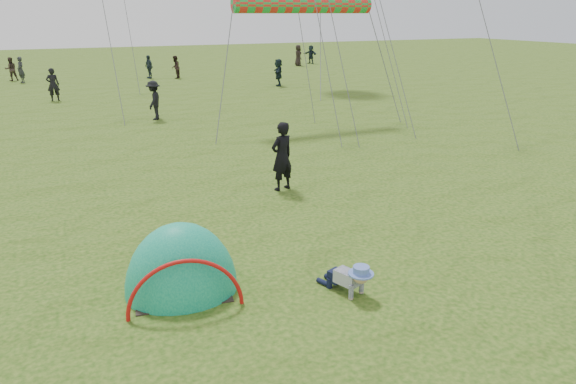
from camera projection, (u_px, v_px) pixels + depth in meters
name	position (u px, v px, depth m)	size (l,w,h in m)	color
ground	(339.00, 312.00, 8.07)	(140.00, 140.00, 0.00)	#1A400C
crawling_toddler	(350.00, 277.00, 8.52)	(0.53, 0.76, 0.59)	black
popup_tent	(183.00, 290.00, 8.69)	(1.88, 1.55, 2.43)	#048269
standing_adult	(282.00, 156.00, 13.35)	(0.66, 0.44, 1.82)	black
crowd_person_0	(21.00, 70.00, 34.19)	(0.62, 0.41, 1.70)	#28292E
crowd_person_1	(175.00, 67.00, 36.49)	(0.77, 0.60, 1.58)	black
crowd_person_5	(278.00, 72.00, 32.69)	(1.57, 0.50, 1.69)	black
crowd_person_10	(298.00, 55.00, 45.14)	(0.88, 0.57, 1.79)	black
crowd_person_11	(311.00, 54.00, 47.17)	(1.53, 0.49, 1.64)	black
crowd_person_12	(53.00, 85.00, 27.10)	(0.63, 0.41, 1.72)	black
crowd_person_13	(11.00, 69.00, 35.17)	(0.77, 0.60, 1.58)	#3A2D28
crowd_person_14	(149.00, 67.00, 36.53)	(0.95, 0.39, 1.61)	#293643
crowd_person_15	(154.00, 100.00, 22.31)	(1.09, 0.63, 1.69)	black
rainbow_tube_kite	(304.00, 5.00, 20.23)	(0.64, 0.64, 5.89)	red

